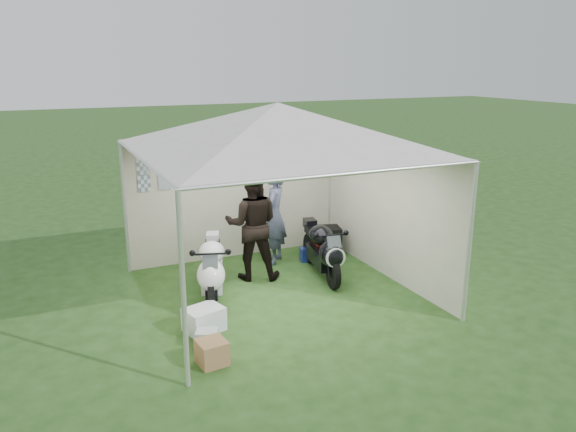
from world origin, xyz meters
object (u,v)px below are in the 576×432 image
object	(u,v)px
canopy_tent	(277,131)
equipment_box	(326,241)
person_blue_jacket	(274,216)
crate_2	(207,338)
motorcycle_white	(212,268)
motorcycle_black	(323,249)
crate_1	(212,352)
crate_0	(204,319)
person_dark_jacket	(252,224)
paddock_stand	(309,254)

from	to	relation	value
canopy_tent	equipment_box	xyz separation A→B (m)	(1.58, 1.33, -2.31)
person_blue_jacket	crate_2	bearing A→B (deg)	-1.12
canopy_tent	motorcycle_white	xyz separation A→B (m)	(-1.02, 0.20, -2.07)
motorcycle_black	crate_1	distance (m)	3.28
crate_0	crate_1	size ratio (longest dim) A/B	1.47
person_blue_jacket	crate_0	distance (m)	2.97
person_dark_jacket	crate_0	bearing A→B (deg)	72.50
person_blue_jacket	person_dark_jacket	bearing A→B (deg)	-11.49
person_blue_jacket	paddock_stand	bearing A→B (deg)	109.32
crate_0	crate_1	xyz separation A→B (m)	(-0.16, -0.89, -0.01)
motorcycle_white	crate_2	bearing A→B (deg)	-91.53
person_blue_jacket	crate_0	size ratio (longest dim) A/B	3.51
motorcycle_black	crate_1	bearing A→B (deg)	-132.27
canopy_tent	person_dark_jacket	distance (m)	1.81
crate_2	canopy_tent	bearing A→B (deg)	38.29
crate_0	crate_1	world-z (taller)	crate_0
crate_2	person_dark_jacket	bearing A→B (deg)	54.74
person_dark_jacket	person_blue_jacket	size ratio (longest dim) A/B	1.09
motorcycle_black	paddock_stand	distance (m)	0.91
crate_0	crate_2	distance (m)	0.43
crate_2	crate_0	bearing A→B (deg)	78.49
equipment_box	paddock_stand	bearing A→B (deg)	-155.47
canopy_tent	crate_2	size ratio (longest dim) A/B	19.98
motorcycle_black	person_blue_jacket	distance (m)	1.18
motorcycle_white	motorcycle_black	size ratio (longest dim) A/B	0.99
crate_0	paddock_stand	bearing A→B (deg)	36.67
equipment_box	crate_0	size ratio (longest dim) A/B	1.07
motorcycle_white	crate_0	world-z (taller)	motorcycle_white
equipment_box	crate_1	xyz separation A→B (m)	(-3.19, -3.01, -0.11)
motorcycle_black	crate_0	bearing A→B (deg)	-145.42
motorcycle_white	paddock_stand	size ratio (longest dim) A/B	5.35
paddock_stand	person_blue_jacket	distance (m)	0.99
motorcycle_white	crate_0	distance (m)	1.13
canopy_tent	person_dark_jacket	bearing A→B (deg)	98.99
motorcycle_black	crate_0	size ratio (longest dim) A/B	3.62
motorcycle_black	crate_2	size ratio (longest dim) A/B	6.38
person_dark_jacket	canopy_tent	bearing A→B (deg)	121.53
paddock_stand	crate_0	distance (m)	3.21
crate_0	person_dark_jacket	bearing A→B (deg)	49.96
paddock_stand	crate_0	size ratio (longest dim) A/B	0.67
motorcycle_black	person_dark_jacket	xyz separation A→B (m)	(-1.11, 0.47, 0.45)
motorcycle_white	crate_1	size ratio (longest dim) A/B	5.26
equipment_box	crate_1	world-z (taller)	equipment_box
paddock_stand	person_dark_jacket	bearing A→B (deg)	-164.60
person_dark_jacket	crate_1	world-z (taller)	person_dark_jacket
motorcycle_white	person_dark_jacket	distance (m)	1.15
motorcycle_white	crate_2	world-z (taller)	motorcycle_white
crate_1	equipment_box	bearing A→B (deg)	43.36
canopy_tent	crate_0	xyz separation A→B (m)	(-1.44, -0.79, -2.41)
motorcycle_black	person_dark_jacket	distance (m)	1.28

